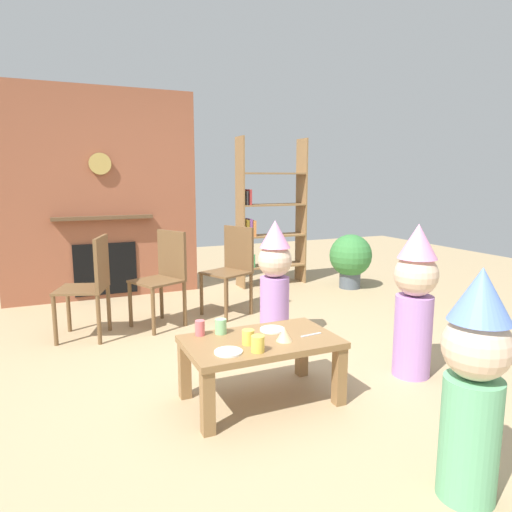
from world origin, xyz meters
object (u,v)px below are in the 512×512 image
paper_cup_near_left (221,326)px  paper_cup_center (200,328)px  paper_plate_rear (228,352)px  child_by_the_chairs (275,278)px  dining_chair_left (92,281)px  paper_plate_front (272,329)px  dining_chair_middle (164,272)px  child_with_cone_hat (474,380)px  bookshelf (267,220)px  potted_plant_tall (351,257)px  dining_chair_right (232,265)px  coffee_table (261,350)px  paper_cup_near_right (258,344)px  birthday_cake_slice (284,334)px  child_in_pink (415,297)px  paper_cup_far_left (248,337)px

paper_cup_near_left → paper_cup_center: bearing=170.4°
paper_plate_rear → paper_cup_center: bearing=99.5°
child_by_the_chairs → dining_chair_left: child_by_the_chairs is taller
paper_cup_near_left → paper_plate_front: size_ratio=0.59×
dining_chair_middle → child_with_cone_hat: bearing=77.9°
bookshelf → paper_cup_center: bearing=-122.6°
paper_plate_rear → child_by_the_chairs: size_ratio=0.16×
child_with_cone_hat → potted_plant_tall: size_ratio=1.50×
dining_chair_middle → dining_chair_right: same height
child_with_cone_hat → dining_chair_left: child_with_cone_hat is taller
child_with_cone_hat → paper_cup_center: bearing=8.1°
coffee_table → paper_plate_front: 0.20m
paper_cup_near_right → dining_chair_left: (-0.75, 1.86, 0.05)m
child_with_cone_hat → child_by_the_chairs: child_by_the_chairs is taller
child_by_the_chairs → birthday_cake_slice: bearing=7.3°
child_in_pink → dining_chair_right: size_ratio=1.21×
paper_plate_rear → child_with_cone_hat: (0.73, -1.04, 0.13)m
child_in_pink → birthday_cake_slice: bearing=4.5°
dining_chair_right → dining_chair_middle: bearing=-16.2°
bookshelf → paper_cup_center: 3.24m
birthday_cake_slice → dining_chair_right: size_ratio=0.11×
paper_cup_near_right → potted_plant_tall: size_ratio=0.14×
paper_cup_near_left → paper_plate_front: paper_cup_near_left is taller
child_in_pink → dining_chair_middle: 2.30m
coffee_table → child_with_cone_hat: (0.46, -1.18, 0.21)m
paper_plate_front → potted_plant_tall: potted_plant_tall is taller
dining_chair_left → dining_chair_middle: bearing=-150.5°
paper_cup_far_left → paper_plate_rear: bearing=-152.6°
bookshelf → dining_chair_right: size_ratio=2.11×
paper_plate_front → dining_chair_right: (0.40, 1.77, 0.10)m
paper_plate_front → dining_chair_right: bearing=77.3°
dining_chair_left → paper_cup_center: bearing=129.3°
birthday_cake_slice → dining_chair_middle: size_ratio=0.11×
child_in_pink → potted_plant_tall: 2.67m
paper_plate_front → paper_plate_rear: bearing=-147.6°
paper_cup_near_right → paper_cup_far_left: bearing=91.4°
child_by_the_chairs → dining_chair_right: size_ratio=1.16×
paper_cup_far_left → birthday_cake_slice: bearing=-8.5°
paper_plate_front → potted_plant_tall: (2.17, 2.20, -0.02)m
paper_cup_center → dining_chair_right: bearing=62.8°
paper_cup_near_right → potted_plant_tall: potted_plant_tall is taller
potted_plant_tall → bookshelf: bearing=146.0°
paper_plate_front → child_in_pink: (1.01, -0.20, 0.16)m
paper_plate_front → paper_cup_near_right: bearing=-128.1°
coffee_table → paper_plate_front: paper_plate_front is taller
paper_cup_far_left → paper_plate_rear: paper_cup_far_left is taller
paper_cup_center → child_in_pink: 1.51m
paper_cup_near_left → child_by_the_chairs: size_ratio=0.09×
bookshelf → paper_cup_near_right: (-1.51, -3.11, -0.40)m
coffee_table → paper_cup_center: bearing=146.4°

